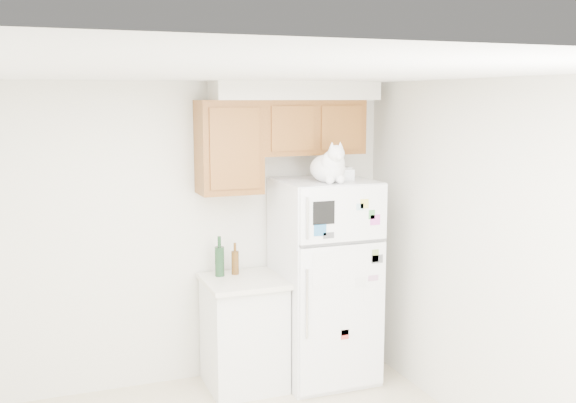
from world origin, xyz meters
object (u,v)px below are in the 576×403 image
refrigerator (325,281)px  cat (330,167)px  storage_box_back (339,173)px  bottle_green (219,256)px  base_counter (244,332)px  bottle_amber (235,259)px  storage_box_front (345,174)px

refrigerator → cat: cat is taller
storage_box_back → bottle_green: 1.20m
refrigerator → storage_box_back: storage_box_back is taller
base_counter → bottle_amber: size_ratio=3.47×
refrigerator → bottle_amber: 0.77m
base_counter → refrigerator: bearing=-6.1°
bottle_green → bottle_amber: size_ratio=1.26×
storage_box_front → bottle_amber: (-0.87, 0.26, -0.69)m
base_counter → cat: (0.66, -0.22, 1.36)m
base_counter → storage_box_front: 1.54m
refrigerator → bottle_green: 0.91m
base_counter → bottle_amber: (-0.02, 0.14, 0.59)m
base_counter → cat: size_ratio=1.92×
cat → bottle_amber: bearing=152.1°
base_counter → bottle_amber: 0.61m
bottle_green → bottle_amber: bottle_green is taller
storage_box_back → bottle_green: storage_box_back is taller
refrigerator → storage_box_back: (0.14, 0.04, 0.90)m
storage_box_back → storage_box_front: 0.08m
storage_box_front → refrigerator: bearing=-175.8°
cat → storage_box_front: cat is taller
cat → bottle_amber: size_ratio=1.81×
storage_box_back → base_counter: bearing=-179.5°
refrigerator → storage_box_front: size_ratio=11.33×
cat → bottle_green: (-0.82, 0.35, -0.74)m
bottle_amber → storage_box_back: bearing=-11.9°
refrigerator → storage_box_back: size_ratio=9.44×
base_counter → storage_box_front: storage_box_front is taller
refrigerator → bottle_amber: size_ratio=6.41×
cat → bottle_green: bearing=156.6°
cat → refrigerator: bearing=78.8°
cat → storage_box_front: 0.23m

